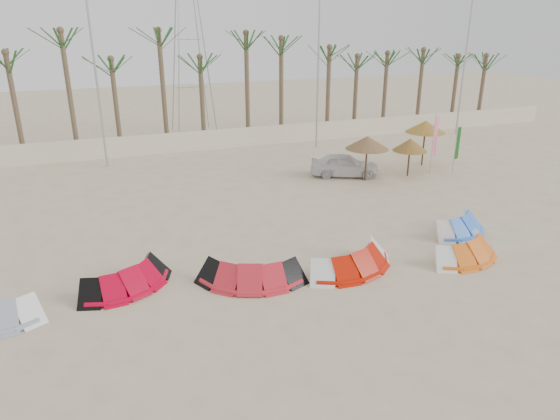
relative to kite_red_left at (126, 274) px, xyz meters
name	(u,v)px	position (x,y,z in m)	size (l,w,h in m)	color
ground	(350,317)	(6.12, -4.35, -0.42)	(120.00, 120.00, 0.00)	beige
boundary_wall	(197,141)	(6.12, 17.65, 0.23)	(60.00, 0.30, 1.30)	beige
palm_line	(197,50)	(6.79, 19.15, 6.03)	(52.00, 4.00, 7.70)	brown
lamp_b	(96,68)	(0.16, 15.65, 5.35)	(1.25, 0.14, 11.00)	#A5A8AD
lamp_c	(319,62)	(14.16, 15.65, 5.35)	(1.25, 0.14, 11.00)	#A5A8AD
lamp_d	(466,57)	(26.16, 15.65, 5.35)	(1.25, 0.14, 11.00)	#A5A8AD
pylon	(195,132)	(7.12, 23.65, -0.42)	(3.00, 3.00, 14.00)	#A5A8AD
kite_red_left	(126,274)	(0.00, 0.00, 0.00)	(3.68, 2.68, 0.90)	#B5011E
kite_red_mid	(248,268)	(3.96, -1.02, 0.00)	(3.95, 2.61, 0.90)	red
kite_red_right	(348,256)	(7.59, -1.37, 0.00)	(3.98, 2.52, 0.90)	#B91302
kite_orange	(462,246)	(11.98, -2.14, 0.00)	(3.52, 2.30, 0.90)	#E15E12
kite_blue	(456,221)	(13.41, -0.06, 0.00)	(3.42, 2.44, 0.90)	#3576EB
parasol_left	(367,143)	(13.39, 7.51, 1.72)	(2.38, 2.38, 2.50)	#4C331E
parasol_mid	(410,145)	(16.11, 7.43, 1.39)	(1.96, 1.96, 2.17)	#4C331E
parasol_right	(426,127)	(18.21, 9.02, 1.97)	(2.39, 2.39, 2.74)	#4C331E
flag_pink	(436,139)	(17.74, 7.36, 1.62)	(0.44, 0.19, 3.44)	#A5A8AD
flag_green	(458,145)	(18.96, 6.89, 1.27)	(0.44, 0.18, 2.84)	#A5A8AD
car	(345,165)	(12.69, 8.67, 0.23)	(1.54, 3.83, 1.31)	silver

